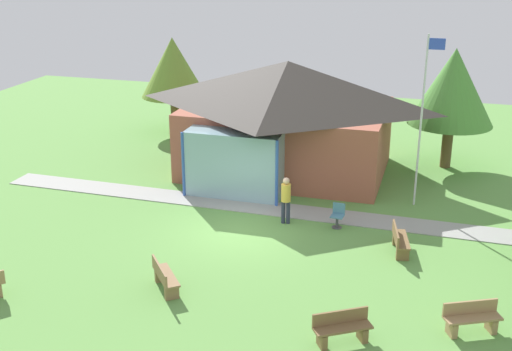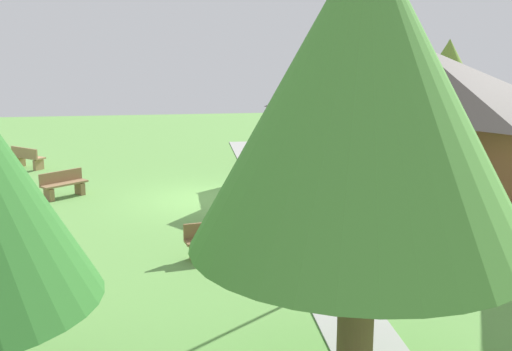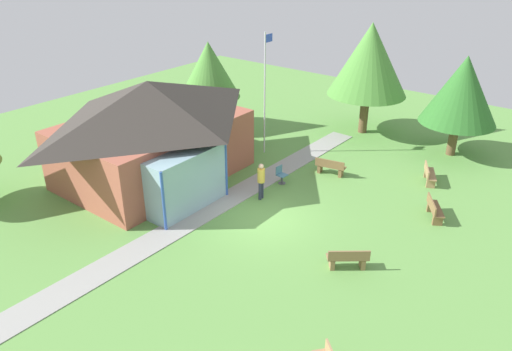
# 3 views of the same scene
# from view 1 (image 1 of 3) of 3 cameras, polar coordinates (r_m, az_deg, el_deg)

# --- Properties ---
(ground_plane) EXTENTS (44.00, 44.00, 0.00)m
(ground_plane) POSITION_cam_1_polar(r_m,az_deg,el_deg) (23.26, -1.28, -4.78)
(ground_plane) COLOR #609947
(pavilion) EXTENTS (9.38, 7.62, 4.81)m
(pavilion) POSITION_cam_1_polar(r_m,az_deg,el_deg) (28.34, 2.51, 5.18)
(pavilion) COLOR #A35642
(pavilion) RESTS_ON ground_plane
(footpath) EXTENTS (21.32, 1.65, 0.03)m
(footpath) POSITION_cam_1_polar(r_m,az_deg,el_deg) (25.19, 0.23, -2.73)
(footpath) COLOR #999993
(footpath) RESTS_ON ground_plane
(flagpole) EXTENTS (0.64, 0.08, 6.49)m
(flagpole) POSITION_cam_1_polar(r_m,az_deg,el_deg) (25.08, 14.12, 5.06)
(flagpole) COLOR silver
(flagpole) RESTS_ON ground_plane
(bench_mid_right) EXTENTS (0.72, 1.56, 0.84)m
(bench_mid_right) POSITION_cam_1_polar(r_m,az_deg,el_deg) (22.10, 12.23, -5.51)
(bench_mid_right) COLOR brown
(bench_mid_right) RESTS_ON ground_plane
(bench_front_center) EXTENTS (1.28, 1.45, 0.84)m
(bench_front_center) POSITION_cam_1_polar(r_m,az_deg,el_deg) (19.59, -7.87, -8.70)
(bench_front_center) COLOR olive
(bench_front_center) RESTS_ON ground_plane
(bench_front_right) EXTENTS (1.51, 1.17, 0.84)m
(bench_front_right) POSITION_cam_1_polar(r_m,az_deg,el_deg) (17.29, 7.40, -12.91)
(bench_front_right) COLOR brown
(bench_front_right) RESTS_ON ground_plane
(bench_lawn_far_right) EXTENTS (1.54, 1.05, 0.84)m
(bench_lawn_far_right) POSITION_cam_1_polar(r_m,az_deg,el_deg) (18.41, 18.04, -11.62)
(bench_lawn_far_right) COLOR #9E7A51
(bench_lawn_far_right) RESTS_ON ground_plane
(patio_chair_lawn_spare) EXTENTS (0.48, 0.48, 0.86)m
(patio_chair_lawn_spare) POSITION_cam_1_polar(r_m,az_deg,el_deg) (23.58, 7.04, -3.48)
(patio_chair_lawn_spare) COLOR teal
(patio_chair_lawn_spare) RESTS_ON ground_plane
(visitor_on_path) EXTENTS (0.34, 0.34, 1.74)m
(visitor_on_path) POSITION_cam_1_polar(r_m,az_deg,el_deg) (23.49, 2.59, -1.83)
(visitor_on_path) COLOR #2D3347
(visitor_on_path) RESTS_ON ground_plane
(tree_behind_pavilion_left) EXTENTS (3.34, 3.34, 4.91)m
(tree_behind_pavilion_left) POSITION_cam_1_polar(r_m,az_deg,el_deg) (34.48, -7.14, 9.19)
(tree_behind_pavilion_left) COLOR brown
(tree_behind_pavilion_left) RESTS_ON ground_plane
(tree_behind_pavilion_right) EXTENTS (3.66, 3.66, 5.28)m
(tree_behind_pavilion_right) POSITION_cam_1_polar(r_m,az_deg,el_deg) (29.84, 16.57, 7.30)
(tree_behind_pavilion_right) COLOR brown
(tree_behind_pavilion_right) RESTS_ON ground_plane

